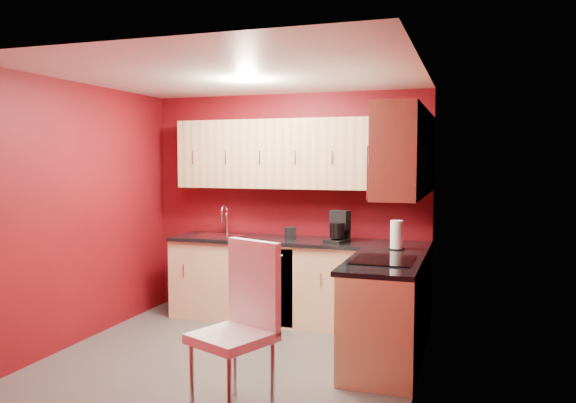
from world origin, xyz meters
The scene contains 21 objects.
floor centered at (0.00, 0.00, 0.00)m, with size 3.20×3.20×0.00m, color #4A4745.
ceiling centered at (0.00, 0.00, 2.50)m, with size 3.20×3.20×0.00m, color white.
wall_back centered at (0.00, 1.50, 1.25)m, with size 3.20×3.20×0.00m, color maroon.
wall_front centered at (0.00, -1.50, 1.25)m, with size 3.20×3.20×0.00m, color maroon.
wall_left centered at (-1.60, 0.00, 1.25)m, with size 3.00×3.00×0.00m, color maroon.
wall_right centered at (1.60, 0.00, 1.25)m, with size 3.00×3.00×0.00m, color maroon.
base_cabinets_back centered at (0.20, 1.20, 0.43)m, with size 2.80×0.60×0.87m, color #DCB47E.
base_cabinets_right centered at (1.30, 0.25, 0.43)m, with size 0.60×1.30×0.87m, color #DCB47E.
countertop_back centered at (0.20, 1.19, 0.89)m, with size 2.80×0.63×0.04m, color black.
countertop_right centered at (1.29, 0.23, 0.89)m, with size 0.63×1.27×0.04m, color black.
upper_cabinets_back centered at (0.20, 1.32, 1.83)m, with size 2.80×0.35×0.75m, color tan.
upper_cabinets_right centered at (1.42, 0.44, 1.89)m, with size 0.35×1.55×0.75m.
microwave centered at (1.39, 0.20, 1.66)m, with size 0.42×0.76×0.42m.
cooktop centered at (1.28, 0.20, 0.92)m, with size 0.50×0.55×0.01m, color black.
sink centered at (-0.70, 1.20, 0.94)m, with size 0.52×0.42×0.35m.
dishwasher_front centered at (-0.05, 0.91, 0.43)m, with size 0.60×0.02×0.82m, color black.
downlight centered at (0.00, 0.30, 2.48)m, with size 0.20×0.20×0.01m, color white.
coffee_maker centered at (0.67, 1.09, 1.07)m, with size 0.20×0.26×0.33m, color black, non-canonical shape.
napkin_holder centered at (0.13, 1.20, 0.97)m, with size 0.12×0.12×0.13m, color black, non-canonical shape.
paper_towel centered at (1.31, 0.85, 1.05)m, with size 0.16×0.16×0.28m, color white, non-canonical shape.
dining_chair centered at (0.41, -0.99, 0.59)m, with size 0.48×0.50×1.19m, color white, non-canonical shape.
Camera 1 is at (1.99, -4.51, 1.76)m, focal length 35.00 mm.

